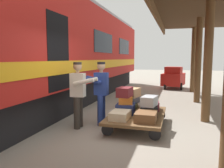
{
  "coord_description": "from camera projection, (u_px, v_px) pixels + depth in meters",
  "views": [
    {
      "loc": [
        -1.26,
        5.31,
        1.8
      ],
      "look_at": [
        0.31,
        -0.13,
        1.15
      ],
      "focal_mm": 36.08,
      "sensor_mm": 36.0,
      "label": 1
    }
  ],
  "objects": [
    {
      "name": "ground_plane",
      "position": [
        122.0,
        131.0,
        5.62
      ],
      "size": [
        60.0,
        60.0,
        0.0
      ],
      "primitive_type": "plane",
      "color": "gray"
    },
    {
      "name": "suitcase_orange_carryall",
      "position": [
        126.0,
        100.0,
        5.95
      ],
      "size": [
        0.43,
        0.46,
        0.18
      ],
      "primitive_type": "cube",
      "rotation": [
        0.0,
        0.0,
        0.2
      ],
      "color": "#CC6B23",
      "rests_on": "suitcase_navy_fabric"
    },
    {
      "name": "suitcase_burgundy_valise",
      "position": [
        151.0,
        105.0,
        6.39
      ],
      "size": [
        0.48,
        0.59,
        0.24
      ],
      "primitive_type": "cube",
      "rotation": [
        0.0,
        0.0,
        0.14
      ],
      "color": "maroon",
      "rests_on": "luggage_cart"
    },
    {
      "name": "suitcase_navy_fabric",
      "position": [
        126.0,
        108.0,
        5.98
      ],
      "size": [
        0.5,
        0.61,
        0.26
      ],
      "primitive_type": "cube",
      "rotation": [
        0.0,
        0.0,
        0.08
      ],
      "color": "navy",
      "rests_on": "luggage_cart"
    },
    {
      "name": "porter_in_overalls",
      "position": [
        101.0,
        91.0,
        6.04
      ],
      "size": [
        0.68,
        0.44,
        1.7
      ],
      "color": "navy",
      "rests_on": "ground_plane"
    },
    {
      "name": "suitcase_tan_vintage",
      "position": [
        132.0,
        93.0,
        6.5
      ],
      "size": [
        0.44,
        0.59,
        0.25
      ],
      "primitive_type": "cube",
      "rotation": [
        0.0,
        0.0,
        -0.22
      ],
      "color": "tan",
      "rests_on": "suitcase_slate_roller"
    },
    {
      "name": "train_car",
      "position": [
        11.0,
        49.0,
        6.27
      ],
      "size": [
        3.03,
        21.74,
        4.0
      ],
      "color": "#B21E19",
      "rests_on": "ground_plane"
    },
    {
      "name": "porter_by_door",
      "position": [
        79.0,
        93.0,
        5.76
      ],
      "size": [
        0.68,
        0.45,
        1.7
      ],
      "color": "#332D28",
      "rests_on": "ground_plane"
    },
    {
      "name": "suitcase_olive_duffel",
      "position": [
        130.0,
        106.0,
        6.56
      ],
      "size": [
        0.46,
        0.59,
        0.16
      ],
      "primitive_type": "cube",
      "rotation": [
        0.0,
        0.0,
        0.07
      ],
      "color": "brown",
      "rests_on": "luggage_cart"
    },
    {
      "name": "suitcase_gray_aluminum",
      "position": [
        149.0,
        101.0,
        5.76
      ],
      "size": [
        0.42,
        0.57,
        0.25
      ],
      "primitive_type": "cube",
      "rotation": [
        0.0,
        0.0,
        -0.15
      ],
      "color": "#9EA0A5",
      "rests_on": "suitcase_black_hardshell"
    },
    {
      "name": "suitcase_slate_roller",
      "position": [
        132.0,
        100.0,
        6.57
      ],
      "size": [
        0.46,
        0.61,
        0.18
      ],
      "primitive_type": "cube",
      "rotation": [
        0.0,
        0.0,
        -0.23
      ],
      "color": "#4C515B",
      "rests_on": "suitcase_olive_duffel"
    },
    {
      "name": "suitcase_cream_canvas",
      "position": [
        120.0,
        115.0,
        5.41
      ],
      "size": [
        0.44,
        0.61,
        0.19
      ],
      "primitive_type": "cube",
      "rotation": [
        0.0,
        0.0,
        -0.02
      ],
      "color": "beige",
      "rests_on": "luggage_cart"
    },
    {
      "name": "suitcase_brown_leather",
      "position": [
        146.0,
        116.0,
        5.24
      ],
      "size": [
        0.48,
        0.6,
        0.21
      ],
      "primitive_type": "cube",
      "rotation": [
        0.0,
        0.0,
        0.0
      ],
      "color": "brown",
      "rests_on": "luggage_cart"
    },
    {
      "name": "baggage_tug",
      "position": [
        173.0,
        78.0,
        13.33
      ],
      "size": [
        1.42,
        1.89,
        1.3
      ],
      "color": "#B21E19",
      "rests_on": "ground_plane"
    },
    {
      "name": "suitcase_maroon_trunk",
      "position": [
        125.0,
        92.0,
        5.95
      ],
      "size": [
        0.37,
        0.52,
        0.25
      ],
      "primitive_type": "cube",
      "rotation": [
        0.0,
        0.0,
        -0.07
      ],
      "color": "maroon",
      "rests_on": "suitcase_orange_carryall"
    },
    {
      "name": "suitcase_black_hardshell",
      "position": [
        149.0,
        110.0,
        5.81
      ],
      "size": [
        0.5,
        0.68,
        0.24
      ],
      "primitive_type": "cube",
      "rotation": [
        0.0,
        0.0,
        0.12
      ],
      "color": "black",
      "rests_on": "luggage_cart"
    },
    {
      "name": "luggage_cart",
      "position": [
        137.0,
        116.0,
        5.92
      ],
      "size": [
        1.37,
        2.19,
        0.34
      ],
      "color": "brown",
      "rests_on": "ground_plane"
    }
  ]
}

